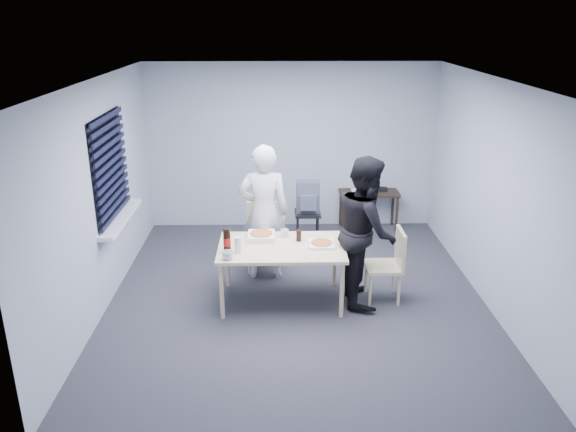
{
  "coord_description": "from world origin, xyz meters",
  "views": [
    {
      "loc": [
        -0.24,
        -6.15,
        3.26
      ],
      "look_at": [
        -0.1,
        0.1,
        1.01
      ],
      "focal_mm": 35.0,
      "sensor_mm": 36.0,
      "label": 1
    }
  ],
  "objects_px": {
    "person_black": "(366,230)",
    "backpack": "(308,197)",
    "mug_b": "(284,233)",
    "mug_a": "(228,255)",
    "person_white": "(264,213)",
    "soda_bottle": "(227,240)",
    "chair_right": "(391,260)",
    "dining_table": "(281,251)",
    "side_table": "(369,196)",
    "chair_far": "(262,231)",
    "stool": "(308,219)"
  },
  "relations": [
    {
      "from": "chair_far",
      "to": "stool",
      "type": "height_order",
      "value": "chair_far"
    },
    {
      "from": "backpack",
      "to": "soda_bottle",
      "type": "relative_size",
      "value": 1.7
    },
    {
      "from": "person_black",
      "to": "backpack",
      "type": "xyz_separation_m",
      "value": [
        -0.58,
        1.69,
        -0.14
      ]
    },
    {
      "from": "backpack",
      "to": "mug_a",
      "type": "distance_m",
      "value": 2.32
    },
    {
      "from": "side_table",
      "to": "chair_right",
      "type": "bearing_deg",
      "value": -92.76
    },
    {
      "from": "side_table",
      "to": "backpack",
      "type": "bearing_deg",
      "value": -146.69
    },
    {
      "from": "dining_table",
      "to": "stool",
      "type": "relative_size",
      "value": 2.83
    },
    {
      "from": "backpack",
      "to": "chair_far",
      "type": "bearing_deg",
      "value": -146.53
    },
    {
      "from": "person_white",
      "to": "stool",
      "type": "distance_m",
      "value": 1.31
    },
    {
      "from": "dining_table",
      "to": "mug_a",
      "type": "distance_m",
      "value": 0.71
    },
    {
      "from": "person_white",
      "to": "dining_table",
      "type": "bearing_deg",
      "value": 107.2
    },
    {
      "from": "dining_table",
      "to": "backpack",
      "type": "relative_size",
      "value": 3.13
    },
    {
      "from": "side_table",
      "to": "soda_bottle",
      "type": "xyz_separation_m",
      "value": [
        -2.03,
        -2.53,
        0.31
      ]
    },
    {
      "from": "backpack",
      "to": "person_white",
      "type": "bearing_deg",
      "value": -134.71
    },
    {
      "from": "person_black",
      "to": "soda_bottle",
      "type": "bearing_deg",
      "value": 96.37
    },
    {
      "from": "chair_far",
      "to": "chair_right",
      "type": "relative_size",
      "value": 1.0
    },
    {
      "from": "backpack",
      "to": "mug_a",
      "type": "xyz_separation_m",
      "value": [
        -1.0,
        -2.1,
        0.02
      ]
    },
    {
      "from": "chair_right",
      "to": "mug_b",
      "type": "relative_size",
      "value": 8.9
    },
    {
      "from": "backpack",
      "to": "mug_b",
      "type": "height_order",
      "value": "backpack"
    },
    {
      "from": "dining_table",
      "to": "backpack",
      "type": "xyz_separation_m",
      "value": [
        0.4,
        1.73,
        0.09
      ]
    },
    {
      "from": "side_table",
      "to": "dining_table",
      "type": "bearing_deg",
      "value": -120.55
    },
    {
      "from": "backpack",
      "to": "chair_right",
      "type": "bearing_deg",
      "value": -76.65
    },
    {
      "from": "chair_far",
      "to": "mug_a",
      "type": "xyz_separation_m",
      "value": [
        -0.34,
        -1.38,
        0.25
      ]
    },
    {
      "from": "person_black",
      "to": "side_table",
      "type": "bearing_deg",
      "value": -10.23
    },
    {
      "from": "person_white",
      "to": "side_table",
      "type": "relative_size",
      "value": 1.9
    },
    {
      "from": "person_white",
      "to": "chair_far",
      "type": "bearing_deg",
      "value": -83.33
    },
    {
      "from": "chair_right",
      "to": "soda_bottle",
      "type": "bearing_deg",
      "value": -175.37
    },
    {
      "from": "mug_a",
      "to": "person_white",
      "type": "bearing_deg",
      "value": 70.09
    },
    {
      "from": "side_table",
      "to": "soda_bottle",
      "type": "distance_m",
      "value": 3.26
    },
    {
      "from": "person_black",
      "to": "person_white",
      "type": "bearing_deg",
      "value": 61.59
    },
    {
      "from": "person_white",
      "to": "person_black",
      "type": "relative_size",
      "value": 1.0
    },
    {
      "from": "backpack",
      "to": "mug_b",
      "type": "relative_size",
      "value": 4.69
    },
    {
      "from": "backpack",
      "to": "mug_a",
      "type": "height_order",
      "value": "backpack"
    },
    {
      "from": "stool",
      "to": "backpack",
      "type": "distance_m",
      "value": 0.34
    },
    {
      "from": "chair_right",
      "to": "stool",
      "type": "relative_size",
      "value": 1.71
    },
    {
      "from": "dining_table",
      "to": "person_white",
      "type": "bearing_deg",
      "value": 107.2
    },
    {
      "from": "mug_a",
      "to": "mug_b",
      "type": "distance_m",
      "value": 0.91
    },
    {
      "from": "stool",
      "to": "soda_bottle",
      "type": "relative_size",
      "value": 1.88
    },
    {
      "from": "stool",
      "to": "mug_b",
      "type": "relative_size",
      "value": 5.2
    },
    {
      "from": "person_black",
      "to": "soda_bottle",
      "type": "xyz_separation_m",
      "value": [
        -1.61,
        -0.18,
        -0.04
      ]
    },
    {
      "from": "mug_b",
      "to": "backpack",
      "type": "bearing_deg",
      "value": 75.87
    },
    {
      "from": "person_black",
      "to": "mug_b",
      "type": "relative_size",
      "value": 17.7
    },
    {
      "from": "chair_far",
      "to": "chair_right",
      "type": "distance_m",
      "value": 1.84
    },
    {
      "from": "dining_table",
      "to": "backpack",
      "type": "distance_m",
      "value": 1.78
    },
    {
      "from": "dining_table",
      "to": "side_table",
      "type": "distance_m",
      "value": 2.78
    },
    {
      "from": "chair_far",
      "to": "mug_a",
      "type": "relative_size",
      "value": 7.24
    },
    {
      "from": "dining_table",
      "to": "person_black",
      "type": "relative_size",
      "value": 0.83
    },
    {
      "from": "person_black",
      "to": "stool",
      "type": "height_order",
      "value": "person_black"
    },
    {
      "from": "dining_table",
      "to": "side_table",
      "type": "bearing_deg",
      "value": 59.45
    },
    {
      "from": "dining_table",
      "to": "person_white",
      "type": "relative_size",
      "value": 0.83
    }
  ]
}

